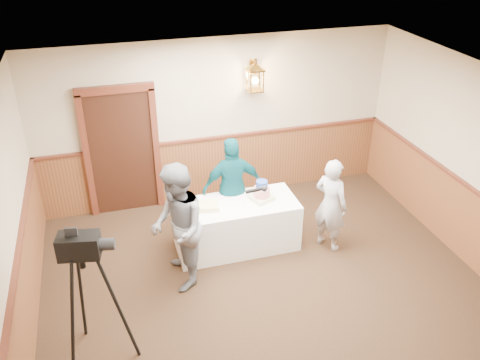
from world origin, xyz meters
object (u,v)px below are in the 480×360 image
(tiered_cake, at_px, (262,192))
(interviewer, at_px, (178,228))
(tv_camera_rig, at_px, (91,307))
(sheet_cake_green, at_px, (194,206))
(assistant_p, at_px, (233,187))
(display_table, at_px, (236,225))
(sheet_cake_yellow, at_px, (207,206))
(baker, at_px, (331,205))

(tiered_cake, distance_m, interviewer, 1.49)
(tv_camera_rig, bearing_deg, tiered_cake, 44.54)
(sheet_cake_green, xyz_separation_m, assistant_p, (0.68, 0.33, 0.02))
(display_table, xyz_separation_m, tiered_cake, (0.39, 0.01, 0.50))
(sheet_cake_green, bearing_deg, sheet_cake_yellow, -17.53)
(tiered_cake, distance_m, sheet_cake_yellow, 0.84)
(tiered_cake, xyz_separation_m, assistant_p, (-0.33, 0.37, -0.07))
(baker, relative_size, tv_camera_rig, 0.85)
(assistant_p, bearing_deg, tv_camera_rig, 43.41)
(baker, height_order, tv_camera_rig, tv_camera_rig)
(tiered_cake, bearing_deg, display_table, -178.30)
(sheet_cake_yellow, xyz_separation_m, assistant_p, (0.50, 0.39, 0.02))
(tiered_cake, height_order, sheet_cake_yellow, tiered_cake)
(interviewer, distance_m, baker, 2.30)
(tiered_cake, relative_size, sheet_cake_yellow, 1.11)
(tiered_cake, distance_m, baker, 1.03)
(display_table, bearing_deg, assistant_p, 81.30)
(display_table, xyz_separation_m, sheet_cake_green, (-0.62, 0.05, 0.41))
(interviewer, distance_m, tv_camera_rig, 1.57)
(interviewer, relative_size, tv_camera_rig, 1.04)
(display_table, distance_m, assistant_p, 0.58)
(interviewer, relative_size, baker, 1.22)
(interviewer, distance_m, assistant_p, 1.42)
(sheet_cake_yellow, bearing_deg, display_table, 0.16)
(sheet_cake_green, distance_m, baker, 2.00)
(baker, xyz_separation_m, tv_camera_rig, (-3.44, -1.26, 0.04))
(sheet_cake_green, bearing_deg, interviewer, -118.04)
(sheet_cake_yellow, distance_m, assistant_p, 0.63)
(tiered_cake, xyz_separation_m, baker, (0.93, -0.40, -0.14))
(sheet_cake_yellow, relative_size, assistant_p, 0.21)
(display_table, bearing_deg, tv_camera_rig, -142.02)
(interviewer, bearing_deg, tiered_cake, 116.24)
(interviewer, xyz_separation_m, tv_camera_rig, (-1.15, -1.06, -0.12))
(tiered_cake, xyz_separation_m, tv_camera_rig, (-2.51, -1.66, -0.10))
(sheet_cake_yellow, distance_m, baker, 1.81)
(tiered_cake, distance_m, sheet_cake_green, 1.02)
(baker, bearing_deg, interviewer, 63.57)
(display_table, bearing_deg, sheet_cake_green, 174.98)
(sheet_cake_yellow, distance_m, sheet_cake_green, 0.18)
(interviewer, bearing_deg, baker, 97.25)
(sheet_cake_green, relative_size, tv_camera_rig, 0.17)
(display_table, xyz_separation_m, baker, (1.33, -0.39, 0.36))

